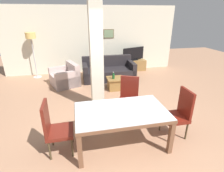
{
  "coord_description": "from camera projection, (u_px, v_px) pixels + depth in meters",
  "views": [
    {
      "loc": [
        -0.75,
        -2.71,
        2.37
      ],
      "look_at": [
        0.0,
        0.83,
        0.87
      ],
      "focal_mm": 28.0,
      "sensor_mm": 36.0,
      "label": 1
    }
  ],
  "objects": [
    {
      "name": "tv_stand",
      "position": [
        133.0,
        65.0,
        7.82
      ],
      "size": [
        1.12,
        0.4,
        0.47
      ],
      "color": "olive",
      "rests_on": "ground_plane"
    },
    {
      "name": "tv_screen",
      "position": [
        133.0,
        54.0,
        7.63
      ],
      "size": [
        1.04,
        0.42,
        0.56
      ],
      "rotation": [
        0.0,
        0.0,
        3.49
      ],
      "color": "black",
      "rests_on": "tv_stand"
    },
    {
      "name": "ground_plane",
      "position": [
        121.0,
        142.0,
        3.5
      ],
      "size": [
        18.0,
        18.0,
        0.0
      ],
      "primitive_type": "plane",
      "color": "#AA7B5C"
    },
    {
      "name": "sofa",
      "position": [
        108.0,
        72.0,
        6.8
      ],
      "size": [
        1.96,
        0.94,
        0.85
      ],
      "rotation": [
        0.0,
        0.0,
        3.14
      ],
      "color": "black",
      "rests_on": "ground_plane"
    },
    {
      "name": "dining_table",
      "position": [
        121.0,
        117.0,
        3.27
      ],
      "size": [
        1.7,
        1.02,
        0.72
      ],
      "color": "brown",
      "rests_on": "ground_plane"
    },
    {
      "name": "dining_chair_head_left",
      "position": [
        54.0,
        127.0,
        3.06
      ],
      "size": [
        0.46,
        0.46,
        1.01
      ],
      "rotation": [
        0.0,
        0.0,
        -1.57
      ],
      "color": "maroon",
      "rests_on": "ground_plane"
    },
    {
      "name": "dining_chair_far_right",
      "position": [
        129.0,
        97.0,
        4.18
      ],
      "size": [
        0.61,
        0.61,
        1.01
      ],
      "rotation": [
        0.0,
        0.0,
        2.7
      ],
      "color": "maroon",
      "rests_on": "ground_plane"
    },
    {
      "name": "armchair",
      "position": [
        66.0,
        78.0,
        6.2
      ],
      "size": [
        1.12,
        1.17,
        0.77
      ],
      "rotation": [
        0.0,
        0.0,
        1.93
      ],
      "color": "#C0A8A3",
      "rests_on": "ground_plane"
    },
    {
      "name": "dining_chair_head_right",
      "position": [
        179.0,
        112.0,
        3.52
      ],
      "size": [
        0.46,
        0.46,
        1.01
      ],
      "rotation": [
        0.0,
        0.0,
        1.57
      ],
      "color": "maroon",
      "rests_on": "ground_plane"
    },
    {
      "name": "bottle",
      "position": [
        113.0,
        76.0,
        5.69
      ],
      "size": [
        0.08,
        0.08,
        0.23
      ],
      "color": "#194C23",
      "rests_on": "coffee_table"
    },
    {
      "name": "floor_lamp",
      "position": [
        31.0,
        40.0,
        6.5
      ],
      "size": [
        0.36,
        0.36,
        1.74
      ],
      "color": "#B7B7BC",
      "rests_on": "ground_plane"
    },
    {
      "name": "back_wall",
      "position": [
        93.0,
        40.0,
        7.32
      ],
      "size": [
        7.2,
        0.09,
        2.7
      ],
      "color": "beige",
      "rests_on": "ground_plane"
    },
    {
      "name": "coffee_table",
      "position": [
        115.0,
        83.0,
        5.87
      ],
      "size": [
        0.56,
        0.52,
        0.4
      ],
      "color": "olive",
      "rests_on": "ground_plane"
    },
    {
      "name": "divider_pillar",
      "position": [
        96.0,
        59.0,
        4.3
      ],
      "size": [
        0.31,
        0.35,
        2.7
      ],
      "color": "beige",
      "rests_on": "ground_plane"
    }
  ]
}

